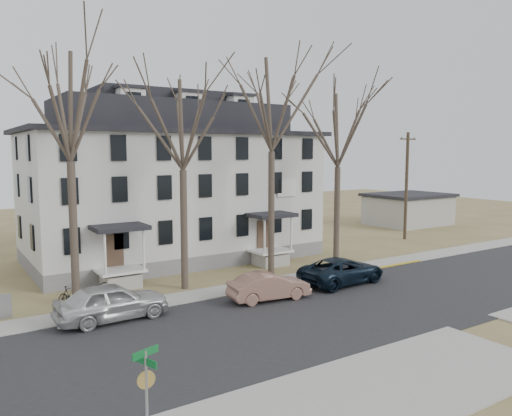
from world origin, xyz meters
TOP-DOWN VIEW (x-y plane):
  - ground at (0.00, 0.00)m, footprint 120.00×120.00m
  - main_road at (0.00, 2.00)m, footprint 120.00×10.00m
  - far_sidewalk at (0.00, 8.00)m, footprint 120.00×2.00m
  - yellow_curb at (5.00, 7.10)m, footprint 14.00×0.25m
  - boarding_house at (-2.00, 17.95)m, footprint 20.80×12.36m
  - distant_building at (26.00, 20.00)m, footprint 8.50×6.50m
  - tree_far_left at (-11.00, 9.80)m, footprint 8.40×8.40m
  - tree_mid_left at (-5.00, 9.80)m, footprint 7.80×7.80m
  - tree_center at (1.00, 9.80)m, footprint 9.00×9.00m
  - tree_mid_right at (6.50, 9.80)m, footprint 7.80×7.80m
  - utility_pole_far at (18.50, 14.00)m, footprint 2.00×0.28m
  - car_silver at (-10.16, 6.56)m, footprint 5.17×2.21m
  - car_tan at (-2.28, 5.26)m, footprint 4.52×2.06m
  - car_navy at (3.22, 5.64)m, footprint 5.66×2.89m
  - bicycle_left at (-8.60, 11.46)m, footprint 1.63×0.77m
  - bicycle_right at (-11.17, 10.50)m, footprint 1.51×1.10m
  - street_sign at (-12.55, -4.23)m, footprint 0.82×0.82m

SIDE VIEW (x-z plane):
  - ground at x=0.00m, z-range 0.00..0.00m
  - main_road at x=0.00m, z-range -0.02..0.02m
  - far_sidewalk at x=0.00m, z-range -0.04..0.04m
  - yellow_curb at x=5.00m, z-range -0.03..0.03m
  - bicycle_left at x=-8.60m, z-range 0.00..0.83m
  - bicycle_right at x=-11.17m, z-range 0.00..0.90m
  - car_tan at x=-2.28m, z-range 0.00..1.44m
  - car_navy at x=3.22m, z-range 0.00..1.53m
  - car_silver at x=-10.16m, z-range 0.00..1.74m
  - distant_building at x=26.00m, z-range 0.00..3.35m
  - street_sign at x=-12.55m, z-range 0.44..3.31m
  - utility_pole_far at x=18.50m, z-range 0.15..9.65m
  - boarding_house at x=-2.00m, z-range -0.65..11.40m
  - tree_mid_left at x=-5.00m, z-range 3.23..15.97m
  - tree_mid_right at x=6.50m, z-range 3.23..15.97m
  - tree_far_left at x=-11.00m, z-range 3.48..17.20m
  - tree_center at x=1.00m, z-range 3.73..18.43m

